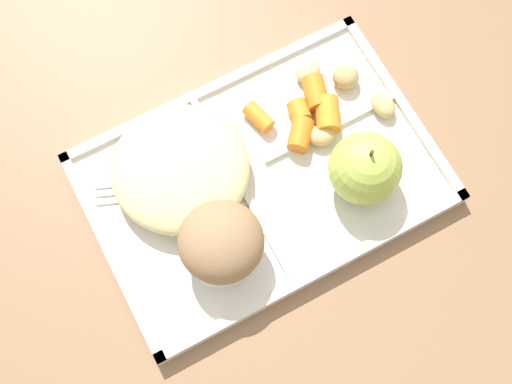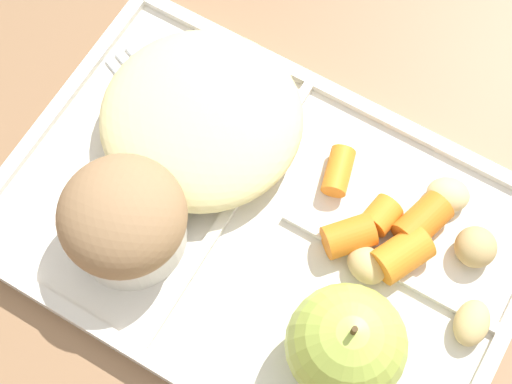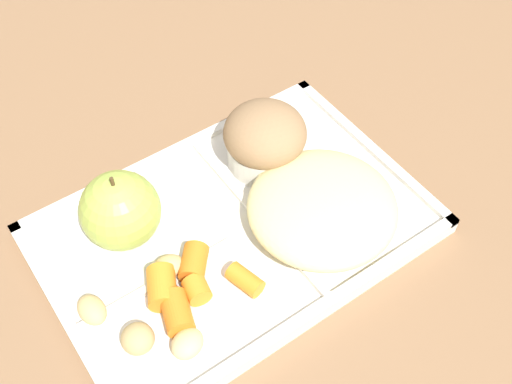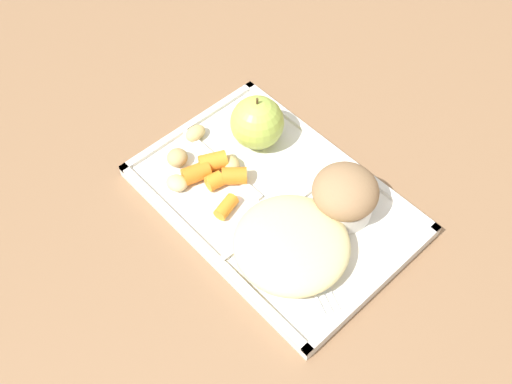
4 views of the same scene
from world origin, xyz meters
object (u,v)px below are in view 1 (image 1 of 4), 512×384
Objects in this scene: bran_muffin at (221,244)px; lunch_tray at (262,179)px; green_apple at (365,168)px; plastic_fork at (154,190)px.

lunch_tray is at bearing -144.55° from bran_muffin.
green_apple is at bearing -180.00° from bran_muffin.
green_apple is 0.99× the size of bran_muffin.
plastic_fork is at bearing -69.97° from bran_muffin.
green_apple reaches higher than lunch_tray.
bran_muffin is 0.60× the size of plastic_fork.
plastic_fork is (0.03, -0.09, -0.03)m from bran_muffin.
plastic_fork is (0.20, -0.09, -0.04)m from green_apple.
green_apple reaches higher than bran_muffin.
lunch_tray is 0.10m from bran_muffin.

